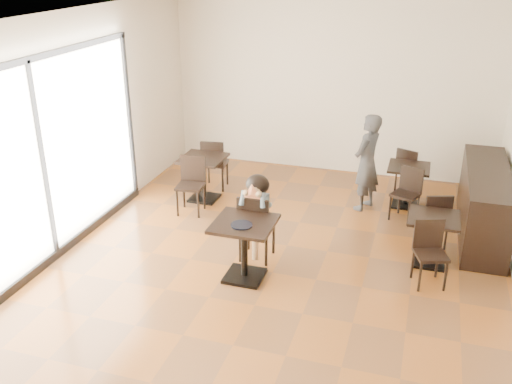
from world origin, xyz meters
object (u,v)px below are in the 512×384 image
at_px(chair_left_a, 215,163).
at_px(chair_back_a, 409,171).
at_px(child, 257,218).
at_px(chair_mid_a, 433,218).
at_px(adult_patron, 367,163).
at_px(chair_back_b, 405,195).
at_px(cafe_table_left, 204,178).
at_px(cafe_table_mid, 431,240).
at_px(cafe_table_back, 407,186).
at_px(chair_left_b, 190,186).
at_px(chair_mid_b, 431,255).
at_px(child_chair, 257,226).
at_px(child_table, 244,250).

xyz_separation_m(chair_left_a, chair_back_a, (3.28, 0.75, -0.04)).
distance_m(child, chair_mid_a, 2.52).
relative_size(adult_patron, chair_back_b, 1.90).
bearing_deg(child, cafe_table_left, 131.54).
height_order(cafe_table_mid, cafe_table_back, cafe_table_mid).
bearing_deg(chair_left_b, chair_mid_b, -22.73).
relative_size(child, chair_left_a, 1.33).
height_order(adult_patron, chair_left_a, adult_patron).
bearing_deg(cafe_table_mid, chair_mid_a, 90.00).
bearing_deg(chair_back_b, cafe_table_back, 112.65).
bearing_deg(child_chair, child, -0.00).
relative_size(child, cafe_table_back, 1.75).
bearing_deg(chair_mid_a, child_table, 16.70).
bearing_deg(chair_left_b, chair_left_a, 83.66).
height_order(child_table, child, child).
relative_size(adult_patron, chair_mid_a, 1.90).
bearing_deg(child_table, child_chair, 90.00).
xyz_separation_m(cafe_table_back, chair_mid_a, (0.43, -1.29, 0.07)).
bearing_deg(child_table, cafe_table_left, 123.52).
height_order(child, adult_patron, adult_patron).
distance_m(chair_mid_a, chair_back_b, 0.85).
relative_size(cafe_table_left, cafe_table_back, 1.09).
distance_m(chair_mid_b, chair_back_a, 2.97).
bearing_deg(chair_back_a, chair_left_a, 35.50).
bearing_deg(chair_back_a, chair_back_b, 112.65).
relative_size(chair_mid_b, chair_left_b, 0.92).
relative_size(child_table, cafe_table_back, 1.15).
height_order(child_table, chair_back_b, chair_back_b).
xyz_separation_m(cafe_table_back, chair_mid_b, (0.43, -2.39, 0.07)).
height_order(chair_mid_b, chair_left_a, chair_left_a).
distance_m(cafe_table_mid, chair_left_b, 3.75).
height_order(cafe_table_mid, chair_mid_a, chair_mid_a).
xyz_separation_m(cafe_table_mid, chair_back_b, (-0.43, 1.29, 0.07)).
xyz_separation_m(child_chair, chair_left_b, (-1.44, 1.08, -0.03)).
distance_m(cafe_table_mid, cafe_table_back, 1.89).
distance_m(child, chair_back_b, 2.60).
distance_m(adult_patron, cafe_table_mid, 1.93).
bearing_deg(cafe_table_left, child_chair, -48.46).
bearing_deg(chair_mid_b, chair_back_a, 79.10).
height_order(cafe_table_mid, cafe_table_left, cafe_table_left).
xyz_separation_m(child_chair, chair_back_a, (1.84, 2.93, -0.06)).
bearing_deg(child_chair, cafe_table_mid, -166.62).
xyz_separation_m(child_table, cafe_table_left, (-1.44, 2.18, -0.02)).
xyz_separation_m(chair_left_b, chair_back_b, (3.28, 0.75, -0.04)).
xyz_separation_m(adult_patron, chair_left_a, (-2.63, 0.10, -0.34)).
bearing_deg(child_table, chair_mid_b, 13.38).
distance_m(child_table, cafe_table_left, 2.61).
bearing_deg(cafe_table_left, adult_patron, 9.67).
height_order(chair_back_a, chair_back_b, same).
bearing_deg(child_chair, chair_mid_a, -154.33).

